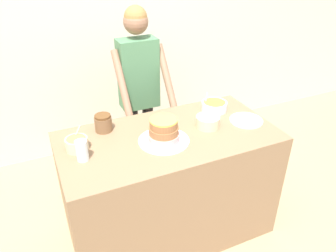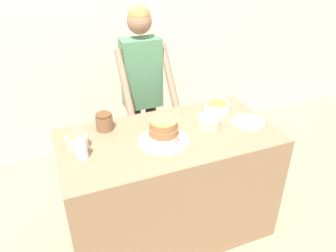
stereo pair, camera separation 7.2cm
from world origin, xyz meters
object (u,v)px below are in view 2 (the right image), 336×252
person_baker (142,81)px  cake (164,132)px  frosting_bowl_pink (209,122)px  stoneware_jar (104,122)px  drinking_glass (81,149)px  ceramic_plate (248,122)px  frosting_bowl_olive (77,142)px  frosting_bowl_orange (217,107)px

person_baker → cake: size_ratio=4.76×
frosting_bowl_pink → stoneware_jar: size_ratio=1.39×
drinking_glass → ceramic_plate: (1.24, -0.01, -0.06)m
frosting_bowl_olive → cake: bearing=-14.1°
frosting_bowl_pink → stoneware_jar: (-0.72, 0.26, 0.02)m
cake → frosting_bowl_orange: cake is taller
person_baker → frosting_bowl_pink: size_ratio=9.55×
frosting_bowl_olive → stoneware_jar: frosting_bowl_olive is taller
person_baker → drinking_glass: 1.02m
person_baker → cake: bearing=-97.8°
drinking_glass → stoneware_jar: bearing=54.7°
person_baker → drinking_glass: (-0.66, -0.78, -0.06)m
frosting_bowl_pink → ceramic_plate: frosting_bowl_pink is taller
frosting_bowl_pink → drinking_glass: 0.93m
person_baker → ceramic_plate: size_ratio=6.68×
frosting_bowl_orange → frosting_bowl_pink: bearing=-131.2°
cake → person_baker: bearing=82.2°
frosting_bowl_orange → stoneware_jar: size_ratio=1.62×
frosting_bowl_pink → stoneware_jar: bearing=160.1°
stoneware_jar → person_baker: bearing=46.8°
person_baker → frosting_bowl_olive: size_ratio=11.13×
ceramic_plate → frosting_bowl_orange: bearing=116.5°
frosting_bowl_orange → ceramic_plate: 0.29m
cake → drinking_glass: cake is taller
frosting_bowl_olive → stoneware_jar: size_ratio=1.19×
person_baker → stoneware_jar: bearing=-133.2°
cake → frosting_bowl_orange: bearing=25.1°
frosting_bowl_pink → frosting_bowl_orange: 0.28m
frosting_bowl_olive → ceramic_plate: size_ratio=0.60×
cake → frosting_bowl_orange: (0.56, 0.26, -0.03)m
cake → ceramic_plate: (0.69, 0.00, -0.07)m
drinking_glass → person_baker: bearing=49.6°
frosting_bowl_olive → ceramic_plate: 1.26m
frosting_bowl_orange → cake: bearing=-154.9°
frosting_bowl_pink → person_baker: bearing=110.0°
drinking_glass → stoneware_jar: size_ratio=1.08×
frosting_bowl_olive → drinking_glass: size_ratio=1.10×
frosting_bowl_pink → stoneware_jar: stoneware_jar is taller
frosting_bowl_pink → ceramic_plate: size_ratio=0.70×
frosting_bowl_olive → frosting_bowl_pink: bearing=-5.4°
person_baker → stoneware_jar: 0.66m
cake → ceramic_plate: cake is taller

